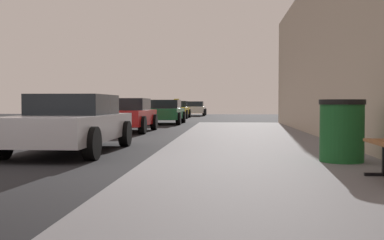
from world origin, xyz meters
TOP-DOWN VIEW (x-y plane):
  - ground_plane at (0.00, 0.00)m, footprint 80.00×80.00m
  - sidewalk at (4.00, 0.00)m, footprint 4.00×32.00m
  - trash_bin at (5.13, 0.90)m, footprint 0.71×0.71m
  - car_silver at (-0.09, 3.43)m, footprint 1.98×4.46m
  - car_red at (-0.46, 10.69)m, footprint 1.93×4.04m
  - car_green at (0.03, 17.66)m, footprint 2.04×4.22m
  - car_yellow at (-0.35, 27.14)m, footprint 1.94×4.20m
  - car_white at (0.48, 34.29)m, footprint 2.07×4.19m

SIDE VIEW (x-z plane):
  - ground_plane at x=0.00m, z-range 0.00..0.00m
  - sidewalk at x=4.00m, z-range 0.00..0.15m
  - car_red at x=-0.46m, z-range 0.01..1.28m
  - trash_bin at x=5.13m, z-range 0.15..1.14m
  - car_yellow at x=-0.35m, z-range -0.07..1.36m
  - car_green at x=0.03m, z-range 0.01..1.28m
  - car_white at x=0.48m, z-range 0.01..1.28m
  - car_silver at x=-0.09m, z-range 0.01..1.28m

